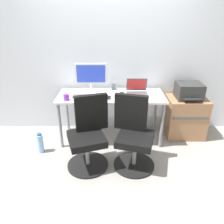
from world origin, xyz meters
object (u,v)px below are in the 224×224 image
printer (190,91)px  office_chair_right (134,136)px  desktop_monitor (92,75)px  office_chair_left (89,136)px  open_laptop (138,90)px  water_bottle_on_floor (41,143)px  side_cabinet (186,117)px  coffee_mug (67,97)px

printer → office_chair_right: bearing=-140.0°
desktop_monitor → office_chair_left: bearing=-88.8°
office_chair_left → printer: bearing=27.2°
open_laptop → desktop_monitor: bearing=169.9°
office_chair_right → open_laptop: 0.80m
water_bottle_on_floor → open_laptop: (1.41, 0.45, 0.65)m
office_chair_right → printer: bearing=40.0°
printer → open_laptop: (-0.81, -0.06, 0.03)m
side_cabinet → printer: size_ratio=1.61×
office_chair_right → printer: size_ratio=2.35×
side_cabinet → open_laptop: size_ratio=2.08×
office_chair_right → desktop_monitor: 1.16m
printer → open_laptop: size_ratio=1.29×
coffee_mug → side_cabinet: bearing=10.2°
desktop_monitor → open_laptop: desktop_monitor is taller
office_chair_right → printer: (0.91, 0.76, 0.34)m
office_chair_left → water_bottle_on_floor: office_chair_left is taller
side_cabinet → coffee_mug: bearing=-169.8°
printer → desktop_monitor: size_ratio=0.83×
office_chair_right → side_cabinet: bearing=40.1°
water_bottle_on_floor → office_chair_left: bearing=-19.2°
printer → desktop_monitor: bearing=177.6°
office_chair_right → open_laptop: size_ratio=3.03×
office_chair_right → side_cabinet: size_ratio=1.46×
side_cabinet → office_chair_right: bearing=-139.9°
water_bottle_on_floor → side_cabinet: bearing=12.9°
coffee_mug → office_chair_left: bearing=-52.2°
office_chair_left → side_cabinet: (1.48, 0.76, -0.10)m
office_chair_right → coffee_mug: (-0.91, 0.43, 0.36)m
side_cabinet → open_laptop: open_laptop is taller
office_chair_left → side_cabinet: office_chair_left is taller
side_cabinet → open_laptop: (-0.81, -0.06, 0.47)m
office_chair_left → coffee_mug: 0.66m
desktop_monitor → water_bottle_on_floor: bearing=-141.5°
side_cabinet → coffee_mug: coffee_mug is taller
printer → open_laptop: bearing=-175.7°
office_chair_right → coffee_mug: office_chair_right is taller
office_chair_left → water_bottle_on_floor: (-0.73, 0.26, -0.28)m
desktop_monitor → coffee_mug: desktop_monitor is taller
side_cabinet → open_laptop: bearing=-175.6°
printer → desktop_monitor: (-1.50, 0.06, 0.23)m
water_bottle_on_floor → desktop_monitor: bearing=38.5°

